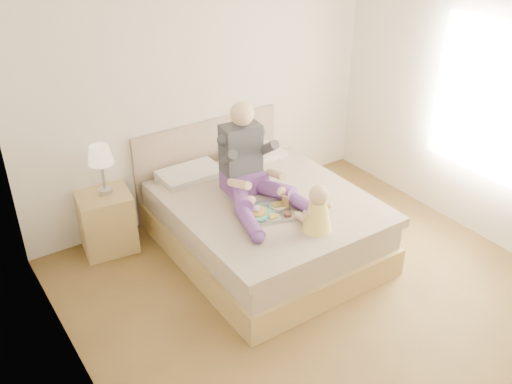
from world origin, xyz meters
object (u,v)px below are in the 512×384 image
adult (251,171)px  tray (267,210)px  baby (317,212)px  bed (259,218)px  nightstand (107,222)px

adult → tray: size_ratio=2.00×
baby → adult: bearing=102.2°
bed → baby: bearing=-86.3°
nightstand → baby: 2.11m
bed → nightstand: size_ratio=3.60×
bed → nightstand: bearing=147.6°
tray → adult: bearing=98.7°
adult → tray: (-0.06, -0.34, -0.23)m
nightstand → tray: bearing=-38.0°
bed → nightstand: bed is taller
bed → baby: size_ratio=5.16×
bed → adult: bearing=-177.7°
nightstand → tray: tray is taller
adult → baby: adult is taller
adult → nightstand: bearing=150.0°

